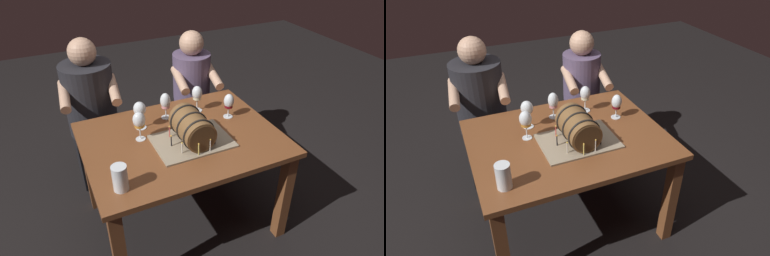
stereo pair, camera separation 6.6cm
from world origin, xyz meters
The scene contains 11 objects.
ground_plane centered at (0.00, 0.00, 0.00)m, with size 8.00×8.00×0.00m, color black.
dining_table centered at (0.00, 0.00, 0.61)m, with size 1.21×0.93×0.72m.
barrel_cake centered at (0.04, -0.08, 0.81)m, with size 0.47×0.34×0.21m.
wine_glass_amber centered at (-0.24, 0.09, 0.85)m, with size 0.08×0.08×0.19m.
wine_glass_rose centered at (0.00, 0.26, 0.84)m, with size 0.07×0.07×0.18m.
wine_glass_empty centered at (-0.19, 0.21, 0.86)m, with size 0.08×0.08×0.19m.
wine_glass_red centered at (0.39, 0.09, 0.83)m, with size 0.07×0.07×0.17m.
wine_glass_white centered at (0.23, 0.26, 0.85)m, with size 0.07×0.07×0.19m.
beer_pint centered at (-0.47, -0.31, 0.79)m, with size 0.08×0.08×0.14m.
person_seated_left centered at (-0.42, 0.75, 0.57)m, with size 0.44×0.51×1.19m.
person_seated_right centered at (0.42, 0.75, 0.51)m, with size 0.38×0.48×1.13m.
Camera 2 is at (-0.65, -1.69, 1.94)m, focal length 32.62 mm.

